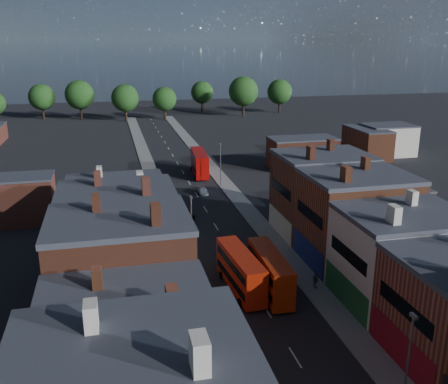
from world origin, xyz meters
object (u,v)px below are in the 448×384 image
bus_2 (199,163)px  ped_3 (315,280)px  car_2 (186,214)px  ped_1 (197,297)px  bus_0 (240,271)px  bus_1 (270,272)px  car_3 (203,191)px

bus_2 → ped_3: size_ratio=6.04×
car_2 → ped_1: ped_1 is taller
bus_0 → ped_3: bearing=-15.1°
bus_0 → ped_3: bus_0 is taller
car_2 → ped_3: 27.53m
bus_1 → car_3: bus_1 is taller
bus_2 → car_2: (-6.59, -24.49, -1.95)m
bus_0 → car_3: 35.86m
car_2 → ped_1: bearing=-98.1°
bus_2 → car_3: size_ratio=3.05×
bus_2 → car_2: size_ratio=2.54×
bus_1 → car_3: 36.74m
bus_0 → car_3: bearing=81.1°
ped_1 → bus_1: bearing=-161.5°
ped_3 → bus_1: bearing=78.0°
bus_0 → car_2: bus_0 is taller
ped_1 → ped_3: 13.23m
bus_0 → ped_3: 8.31m
ped_1 → ped_3: bearing=-166.8°
bus_1 → ped_1: bus_1 is taller
car_3 → ped_1: size_ratio=2.21×
bus_2 → ped_3: bearing=-81.9°
bus_0 → car_2: size_ratio=2.35×
bus_0 → car_3: (2.70, 35.71, -1.83)m
bus_1 → bus_2: size_ratio=0.92×
bus_1 → bus_2: bearing=89.6°
bus_0 → bus_1: bearing=-22.7°
car_3 → ped_3: bearing=-82.5°
car_2 → ped_3: bearing=-69.8°
ped_3 → ped_1: bearing=86.5°
car_3 → ped_3: ped_3 is taller
bus_2 → car_3: 13.12m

